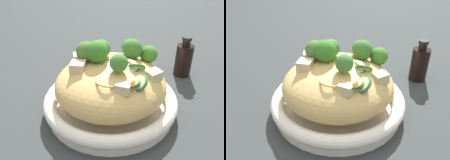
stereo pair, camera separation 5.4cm
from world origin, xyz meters
TOP-DOWN VIEW (x-y plane):
  - ground_plane at (0.00, 0.00)m, footprint 3.00×3.00m
  - serving_bowl at (0.00, 0.00)m, footprint 0.31×0.31m
  - noodle_heap at (-0.00, -0.00)m, footprint 0.25×0.25m
  - broccoli_florets at (0.01, 0.03)m, footprint 0.20×0.15m
  - carrot_coins at (0.00, -0.01)m, footprint 0.12×0.19m
  - zucchini_slices at (0.05, -0.04)m, footprint 0.07×0.11m
  - chicken_chunks at (-0.02, -0.01)m, footprint 0.20×0.16m
  - soy_sauce_bottle at (0.21, 0.17)m, footprint 0.05×0.05m

SIDE VIEW (x-z plane):
  - ground_plane at x=0.00m, z-range 0.00..0.00m
  - serving_bowl at x=0.00m, z-range 0.00..0.05m
  - soy_sauce_bottle at x=0.21m, z-range -0.01..0.11m
  - noodle_heap at x=0.00m, z-range 0.01..0.13m
  - chicken_chunks at x=-0.02m, z-range 0.10..0.13m
  - carrot_coins at x=0.00m, z-range 0.10..0.14m
  - zucchini_slices at x=0.05m, z-range 0.10..0.14m
  - broccoli_florets at x=0.01m, z-range 0.10..0.18m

